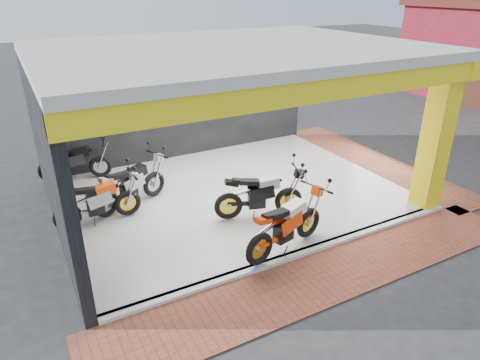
% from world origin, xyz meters
% --- Properties ---
extents(ground, '(80.00, 80.00, 0.00)m').
position_xyz_m(ground, '(0.00, 0.00, 0.00)').
color(ground, '#2D2D30').
rests_on(ground, ground).
extents(showroom_floor, '(8.00, 6.00, 0.10)m').
position_xyz_m(showroom_floor, '(0.00, 2.00, 0.05)').
color(showroom_floor, white).
rests_on(showroom_floor, ground).
extents(showroom_ceiling, '(8.40, 6.40, 0.20)m').
position_xyz_m(showroom_ceiling, '(0.00, 2.00, 3.60)').
color(showroom_ceiling, beige).
rests_on(showroom_ceiling, corner_column).
extents(back_wall, '(8.20, 0.20, 3.50)m').
position_xyz_m(back_wall, '(0.00, 5.10, 1.75)').
color(back_wall, black).
rests_on(back_wall, ground).
extents(left_wall, '(0.20, 6.20, 3.50)m').
position_xyz_m(left_wall, '(-4.10, 2.00, 1.75)').
color(left_wall, black).
rests_on(left_wall, ground).
extents(corner_column, '(0.50, 0.50, 3.50)m').
position_xyz_m(corner_column, '(3.75, -0.75, 1.75)').
color(corner_column, yellow).
rests_on(corner_column, ground).
extents(header_beam_front, '(8.40, 0.30, 0.40)m').
position_xyz_m(header_beam_front, '(0.00, -1.00, 3.30)').
color(header_beam_front, yellow).
rests_on(header_beam_front, corner_column).
extents(header_beam_right, '(0.30, 6.40, 0.40)m').
position_xyz_m(header_beam_right, '(4.00, 2.00, 3.30)').
color(header_beam_right, yellow).
rests_on(header_beam_right, corner_column).
extents(floor_kerb, '(8.00, 0.20, 0.10)m').
position_xyz_m(floor_kerb, '(0.00, -1.02, 0.05)').
color(floor_kerb, white).
rests_on(floor_kerb, ground).
extents(paver_front, '(9.00, 1.40, 0.03)m').
position_xyz_m(paver_front, '(0.00, -1.80, 0.01)').
color(paver_front, '#9D4F33').
rests_on(paver_front, ground).
extents(paver_right, '(1.40, 7.00, 0.03)m').
position_xyz_m(paver_right, '(4.80, 2.00, 0.01)').
color(paver_right, '#9D4F33').
rests_on(paver_right, ground).
extents(moto_hero, '(2.32, 1.32, 1.34)m').
position_xyz_m(moto_hero, '(0.36, -0.66, 0.77)').
color(moto_hero, '#FE3F0A').
rests_on(moto_hero, showroom_floor).
extents(moto_row_a, '(2.27, 1.37, 1.31)m').
position_xyz_m(moto_row_a, '(0.58, 0.38, 0.75)').
color(moto_row_a, black).
rests_on(moto_row_a, showroom_floor).
extents(moto_row_b, '(2.25, 1.49, 1.29)m').
position_xyz_m(moto_row_b, '(-1.83, 2.70, 0.74)').
color(moto_row_b, '#ABAFB3').
rests_on(moto_row_b, showroom_floor).
extents(moto_row_c, '(2.01, 0.77, 1.22)m').
position_xyz_m(moto_row_c, '(-2.66, 2.03, 0.71)').
color(moto_row_c, '#B1B2B9').
rests_on(moto_row_c, showroom_floor).
extents(moto_row_d, '(2.11, 1.20, 1.22)m').
position_xyz_m(moto_row_d, '(-2.75, 4.50, 0.71)').
color(moto_row_d, black).
rests_on(moto_row_d, showroom_floor).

